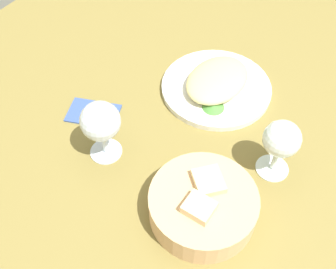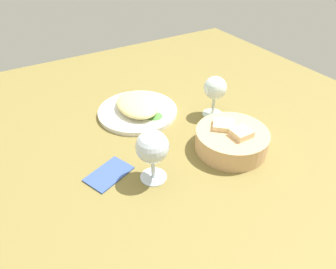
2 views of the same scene
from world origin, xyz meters
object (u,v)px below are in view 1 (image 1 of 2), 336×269
bread_basket (203,205)px  wine_glass_far (281,141)px  plate (216,88)px  folded_napkin (93,112)px  wine_glass_near (101,123)px

bread_basket → wine_glass_far: 18.15cm
plate → folded_napkin: 28.30cm
bread_basket → folded_napkin: 33.10cm
wine_glass_near → bread_basket: bearing=87.7°
wine_glass_near → wine_glass_far: 33.20cm
plate → wine_glass_near: size_ratio=1.86×
wine_glass_far → folded_napkin: wine_glass_far is taller
wine_glass_near → folded_napkin: 13.98cm
folded_napkin → wine_glass_near: bearing=-57.7°
bread_basket → plate: bearing=-154.7°
wine_glass_near → wine_glass_far: bearing=116.9°
bread_basket → wine_glass_far: size_ratio=1.49×
wine_glass_far → plate: bearing=-122.6°
plate → wine_glass_far: wine_glass_far is taller
plate → wine_glass_near: wine_glass_near is taller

